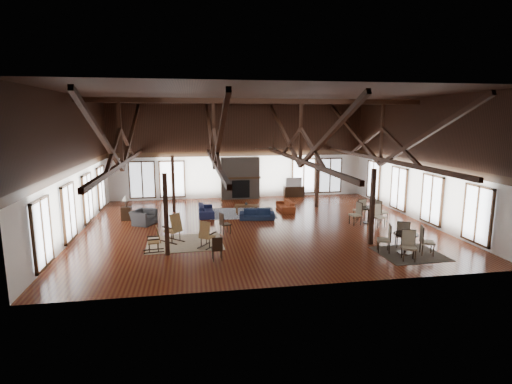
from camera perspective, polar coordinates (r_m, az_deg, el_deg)
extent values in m
plane|color=brown|center=(18.91, 0.28, -4.82)|extent=(16.00, 16.00, 0.00)
cube|color=black|center=(18.27, 0.30, 13.65)|extent=(16.00, 14.00, 0.02)
cube|color=silver|center=(25.25, -2.40, 5.93)|extent=(16.00, 0.02, 6.00)
cube|color=silver|center=(11.57, 6.15, 0.55)|extent=(16.00, 0.02, 6.00)
cube|color=silver|center=(18.75, -24.63, 3.44)|extent=(0.02, 14.00, 6.00)
cube|color=silver|center=(21.21, 22.18, 4.32)|extent=(0.02, 14.00, 6.00)
cube|color=black|center=(18.26, 0.30, 12.87)|extent=(15.60, 0.18, 0.22)
cube|color=black|center=(18.32, -18.59, 3.86)|extent=(0.16, 13.70, 0.18)
cube|color=black|center=(18.23, -18.83, 8.08)|extent=(0.14, 0.14, 2.70)
cube|color=black|center=(21.69, -17.34, 8.12)|extent=(0.15, 7.07, 3.12)
cube|color=black|center=(14.79, -20.97, 7.04)|extent=(0.15, 7.07, 3.12)
cube|color=black|center=(18.12, -5.97, 4.28)|extent=(0.16, 13.70, 0.18)
cube|color=black|center=(18.02, -6.05, 8.55)|extent=(0.14, 0.14, 2.70)
cube|color=black|center=(21.52, -6.62, 8.50)|extent=(0.15, 7.07, 3.12)
cube|color=black|center=(14.54, -5.20, 7.63)|extent=(0.15, 7.07, 3.12)
cube|color=black|center=(18.78, 6.34, 4.49)|extent=(0.16, 13.70, 0.18)
cube|color=black|center=(18.69, 6.42, 8.61)|extent=(0.14, 0.14, 2.70)
cube|color=black|center=(22.09, 3.92, 8.59)|extent=(0.15, 7.07, 3.12)
cube|color=black|center=(15.36, 9.98, 7.67)|extent=(0.15, 7.07, 3.12)
cube|color=black|center=(20.24, 17.34, 4.50)|extent=(0.16, 13.70, 0.18)
cube|color=black|center=(20.15, 17.55, 8.32)|extent=(0.14, 0.14, 2.70)
cube|color=black|center=(23.33, 13.63, 8.42)|extent=(0.15, 7.07, 3.12)
cube|color=black|center=(17.11, 22.84, 7.28)|extent=(0.15, 7.07, 3.12)
cube|color=black|center=(14.91, -12.72, -3.20)|extent=(0.16, 0.16, 3.05)
cube|color=black|center=(16.48, 16.26, -2.07)|extent=(0.16, 0.16, 3.05)
cube|color=black|center=(21.78, -11.73, 1.10)|extent=(0.16, 0.16, 3.05)
cube|color=black|center=(22.88, 8.72, 1.64)|extent=(0.16, 0.16, 3.05)
cube|color=#63574B|center=(25.12, -2.28, 2.01)|extent=(2.40, 0.62, 2.60)
cube|color=black|center=(24.91, -2.18, 0.43)|extent=(1.10, 0.06, 1.10)
cube|color=black|center=(24.84, -2.20, 2.03)|extent=(2.50, 0.20, 0.12)
cylinder|color=black|center=(17.38, 2.50, 7.37)|extent=(0.04, 0.04, 0.70)
cylinder|color=black|center=(17.40, 2.49, 6.22)|extent=(0.20, 0.20, 0.10)
cube|color=black|center=(17.50, 3.94, 6.23)|extent=(0.70, 0.12, 0.02)
cube|color=black|center=(17.84, 2.19, 6.33)|extent=(0.12, 0.70, 0.02)
cube|color=black|center=(17.31, 1.02, 6.21)|extent=(0.70, 0.12, 0.02)
cube|color=black|center=(16.96, 2.80, 6.11)|extent=(0.12, 0.70, 0.02)
imported|color=#16213D|center=(20.00, 0.16, -3.22)|extent=(1.83, 0.94, 0.51)
imported|color=#171B3F|center=(20.98, -7.15, -2.58)|extent=(1.92, 0.76, 0.56)
imported|color=brown|center=(22.00, 4.21, -1.96)|extent=(1.81, 0.72, 0.53)
cube|color=brown|center=(21.14, -1.39, -1.97)|extent=(1.32, 0.87, 0.06)
cube|color=brown|center=(20.93, -2.70, -2.76)|extent=(0.06, 0.06, 0.41)
cube|color=brown|center=(21.32, -2.83, -2.51)|extent=(0.06, 0.06, 0.41)
cube|color=brown|center=(21.07, 0.07, -2.66)|extent=(0.06, 0.06, 0.41)
cube|color=brown|center=(21.46, -0.11, -2.42)|extent=(0.06, 0.06, 0.41)
imported|color=#B2B2B2|center=(21.16, -1.41, -1.63)|extent=(0.18, 0.18, 0.18)
imported|color=#303033|center=(19.79, -15.77, -3.50)|extent=(1.37, 1.31, 0.69)
cube|color=black|center=(20.93, -18.01, -2.92)|extent=(0.49, 0.49, 0.66)
cylinder|color=black|center=(20.82, -18.09, -1.51)|extent=(0.08, 0.08, 0.39)
cone|color=beige|center=(20.77, -18.13, -0.80)|extent=(0.35, 0.35, 0.28)
cube|color=olive|center=(16.73, -11.87, -5.44)|extent=(0.73, 0.73, 0.06)
cube|color=olive|center=(16.47, -11.34, -4.37)|extent=(0.52, 0.52, 0.76)
cube|color=black|center=(16.71, -12.37, -7.04)|extent=(0.70, 0.70, 0.06)
cube|color=black|center=(17.00, -11.27, -6.70)|extent=(0.70, 0.70, 0.06)
cube|color=olive|center=(15.88, -6.91, -6.36)|extent=(0.64, 0.64, 0.05)
cube|color=olive|center=(15.62, -7.38, -5.42)|extent=(0.48, 0.42, 0.68)
cube|color=black|center=(16.10, -7.46, -7.57)|extent=(0.53, 0.69, 0.05)
cube|color=black|center=(15.89, -6.29, -7.79)|extent=(0.53, 0.69, 0.05)
cube|color=olive|center=(15.70, -14.44, -6.94)|extent=(0.46, 0.48, 0.04)
cube|color=olive|center=(15.62, -13.77, -5.87)|extent=(0.22, 0.45, 0.62)
cube|color=black|center=(15.64, -14.35, -8.37)|extent=(0.76, 0.14, 0.04)
cube|color=black|center=(15.98, -14.42, -7.96)|extent=(0.76, 0.14, 0.04)
cube|color=black|center=(17.51, -4.40, -4.63)|extent=(0.52, 0.52, 0.05)
cube|color=black|center=(17.37, -4.95, -3.87)|extent=(0.18, 0.39, 0.53)
cylinder|color=black|center=(17.57, -4.39, -5.31)|extent=(0.03, 0.03, 0.43)
cube|color=black|center=(14.40, -5.60, -8.14)|extent=(0.39, 0.39, 0.04)
cube|color=black|center=(14.17, -5.53, -7.44)|extent=(0.37, 0.05, 0.49)
cylinder|color=black|center=(14.47, -5.58, -8.89)|extent=(0.03, 0.03, 0.40)
cylinder|color=black|center=(15.91, 20.61, -5.64)|extent=(0.88, 0.88, 0.04)
cylinder|color=black|center=(16.02, 20.53, -6.90)|extent=(0.10, 0.10, 0.73)
cylinder|color=black|center=(16.12, 20.45, -8.14)|extent=(0.53, 0.53, 0.04)
cylinder|color=black|center=(19.96, 15.84, -2.22)|extent=(0.87, 0.87, 0.04)
cylinder|color=black|center=(20.04, 15.79, -3.23)|extent=(0.10, 0.10, 0.72)
cylinder|color=black|center=(20.12, 15.74, -4.22)|extent=(0.52, 0.52, 0.04)
imported|color=#B2B2B2|center=(15.95, 20.69, -5.36)|extent=(0.14, 0.14, 0.09)
imported|color=#B2B2B2|center=(19.91, 15.70, -2.03)|extent=(0.17, 0.17, 0.11)
cube|color=black|center=(26.02, 5.45, 0.09)|extent=(1.31, 0.49, 0.65)
imported|color=#B2B2B2|center=(25.90, 5.39, 1.44)|extent=(1.03, 0.21, 0.59)
cube|color=#CBB48D|center=(16.59, -10.13, -7.16)|extent=(3.09, 2.47, 0.01)
cube|color=#16203F|center=(21.34, -1.90, -3.04)|extent=(3.61, 2.84, 0.01)
cube|color=black|center=(16.14, 21.10, -8.22)|extent=(2.38, 2.18, 0.01)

